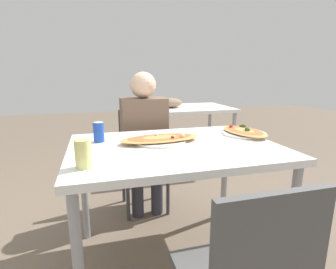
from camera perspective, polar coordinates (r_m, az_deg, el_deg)
ground_plane at (r=1.93m, az=1.28°, el=-25.10°), size 14.00×14.00×0.00m
dining_table at (r=1.59m, az=1.41°, el=-4.91°), size 1.22×0.89×0.78m
chair_far_seated at (r=2.36m, az=-5.57°, el=-4.11°), size 0.40×0.40×0.88m
person_seated at (r=2.20m, az=-5.18°, el=0.38°), size 0.37×0.26×1.21m
pizza_main at (r=1.63m, az=-1.67°, el=-0.98°), size 0.52×0.32×0.05m
soda_can at (r=1.68m, az=-14.85°, el=0.51°), size 0.07×0.07×0.12m
drink_glass at (r=1.24m, az=-17.98°, el=-4.04°), size 0.07×0.07×0.13m
pizza_second at (r=1.91m, az=16.25°, el=0.57°), size 0.30×0.42×0.06m
background_table at (r=3.35m, az=3.27°, el=4.96°), size 1.10×0.80×0.90m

